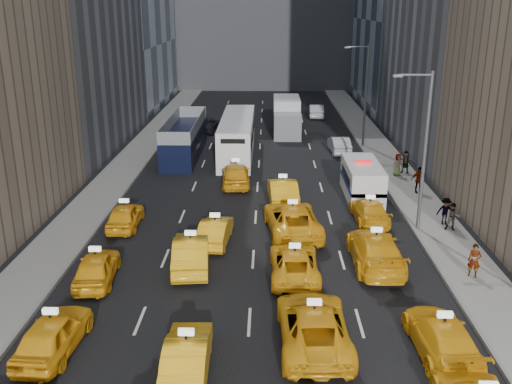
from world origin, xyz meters
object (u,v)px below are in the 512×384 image
(pedestrian_0, at_px, (474,261))
(city_bus, at_px, (237,136))
(nypd_van, at_px, (362,180))
(box_truck, at_px, (287,117))
(double_decker, at_px, (185,137))

(pedestrian_0, bearing_deg, city_bus, 143.01)
(nypd_van, relative_size, box_truck, 0.76)
(city_bus, distance_m, box_truck, 9.62)
(city_bus, height_order, box_truck, box_truck)
(double_decker, bearing_deg, nypd_van, -41.53)
(nypd_van, height_order, city_bus, city_bus)
(box_truck, bearing_deg, city_bus, -120.92)
(box_truck, bearing_deg, double_decker, -138.01)
(double_decker, distance_m, pedestrian_0, 27.99)
(double_decker, bearing_deg, box_truck, 41.78)
(double_decker, height_order, box_truck, box_truck)
(nypd_van, distance_m, box_truck, 19.91)
(city_bus, xyz_separation_m, box_truck, (4.45, 8.53, 0.09))
(double_decker, distance_m, box_truck, 12.64)
(pedestrian_0, bearing_deg, box_truck, 128.80)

